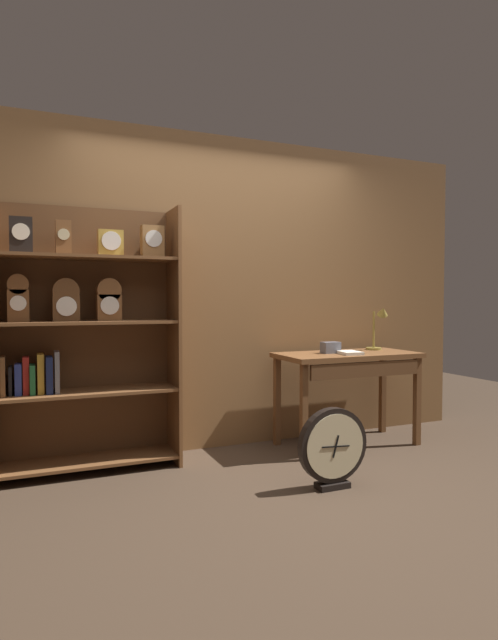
{
  "coord_description": "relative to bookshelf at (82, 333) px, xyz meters",
  "views": [
    {
      "loc": [
        -1.47,
        -2.72,
        1.24
      ],
      "look_at": [
        -0.06,
        0.62,
        1.1
      ],
      "focal_mm": 28.93,
      "sensor_mm": 36.0,
      "label": 1
    }
  ],
  "objects": [
    {
      "name": "ground_plane",
      "position": [
        1.13,
        -1.15,
        -1.0
      ],
      "size": [
        10.0,
        10.0,
        0.0
      ],
      "primitive_type": "plane",
      "color": "#3D2D21"
    },
    {
      "name": "back_wood_panel",
      "position": [
        1.13,
        0.21,
        0.3
      ],
      "size": [
        4.8,
        0.05,
        2.6
      ],
      "primitive_type": "cube",
      "color": "brown",
      "rests_on": "ground"
    },
    {
      "name": "bookshelf",
      "position": [
        0.0,
        0.0,
        0.0
      ],
      "size": [
        1.27,
        0.38,
        1.92
      ],
      "color": "brown",
      "rests_on": "ground"
    },
    {
      "name": "workbench",
      "position": [
        2.13,
        -0.2,
        -0.32
      ],
      "size": [
        1.2,
        0.57,
        0.79
      ],
      "color": "brown",
      "rests_on": "ground"
    },
    {
      "name": "desk_lamp",
      "position": [
        2.54,
        -0.07,
        0.01
      ],
      "size": [
        0.2,
        0.19,
        0.41
      ],
      "color": "olive",
      "rests_on": "workbench"
    },
    {
      "name": "toolbox_small",
      "position": [
        1.99,
        -0.15,
        -0.17
      ],
      "size": [
        0.15,
        0.1,
        0.09
      ],
      "primitive_type": "cube",
      "color": "#595960",
      "rests_on": "workbench"
    },
    {
      "name": "open_repair_manual",
      "position": [
        2.08,
        -0.28,
        -0.2
      ],
      "size": [
        0.19,
        0.24,
        0.02
      ],
      "primitive_type": "cube",
      "rotation": [
        0.0,
        0.0,
        -0.14
      ],
      "color": "silver",
      "rests_on": "workbench"
    },
    {
      "name": "round_clock_large",
      "position": [
        1.47,
        -1.01,
        -0.73
      ],
      "size": [
        0.49,
        0.11,
        0.53
      ],
      "color": "black",
      "rests_on": "ground"
    }
  ]
}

